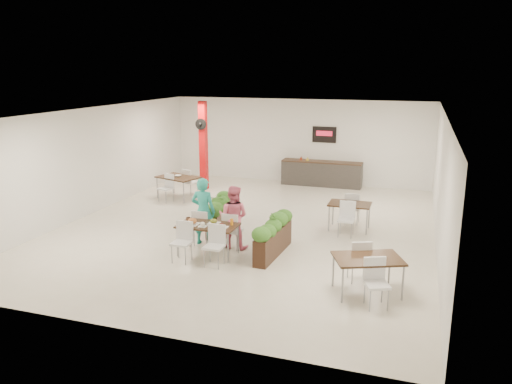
% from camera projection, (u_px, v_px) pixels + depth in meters
% --- Properties ---
extents(ground, '(12.00, 12.00, 0.00)m').
position_uv_depth(ground, '(247.00, 227.00, 14.01)').
color(ground, beige).
rests_on(ground, ground).
extents(room_shell, '(10.10, 12.10, 3.22)m').
position_uv_depth(room_shell, '(247.00, 156.00, 13.52)').
color(room_shell, white).
rests_on(room_shell, ground).
extents(red_column, '(0.40, 0.41, 3.20)m').
position_uv_depth(red_column, '(203.00, 145.00, 18.01)').
color(red_column, red).
rests_on(red_column, ground).
extents(service_counter, '(3.00, 0.64, 2.20)m').
position_uv_depth(service_counter, '(322.00, 173.00, 18.80)').
color(service_counter, '#2F2C29').
rests_on(service_counter, ground).
extents(main_table, '(1.40, 1.63, 0.92)m').
position_uv_depth(main_table, '(207.00, 229.00, 11.79)').
color(main_table, black).
rests_on(main_table, ground).
extents(diner_man, '(0.63, 0.41, 1.72)m').
position_uv_depth(diner_man, '(203.00, 211.00, 12.46)').
color(diner_man, teal).
rests_on(diner_man, ground).
extents(diner_woman, '(0.77, 0.60, 1.58)m').
position_uv_depth(diner_woman, '(233.00, 217.00, 12.23)').
color(diner_woman, pink).
rests_on(diner_woman, ground).
extents(planter_left, '(0.69, 1.93, 1.02)m').
position_uv_depth(planter_left, '(218.00, 212.00, 13.65)').
color(planter_left, black).
rests_on(planter_left, ground).
extents(planter_right, '(0.50, 1.97, 1.03)m').
position_uv_depth(planter_right, '(273.00, 235.00, 11.81)').
color(planter_right, black).
rests_on(planter_right, ground).
extents(side_table_a, '(1.58, 1.67, 0.92)m').
position_uv_depth(side_table_a, '(178.00, 180.00, 16.96)').
color(side_table_a, black).
rests_on(side_table_a, ground).
extents(side_table_b, '(1.13, 1.62, 0.92)m').
position_uv_depth(side_table_b, '(350.00, 208.00, 13.64)').
color(side_table_b, black).
rests_on(side_table_b, ground).
extents(side_table_c, '(1.53, 1.65, 0.92)m').
position_uv_depth(side_table_c, '(368.00, 263.00, 9.75)').
color(side_table_c, black).
rests_on(side_table_c, ground).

